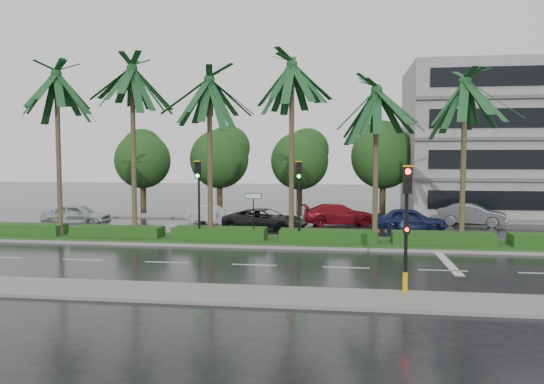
# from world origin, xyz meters

# --- Properties ---
(ground) EXTENTS (120.00, 120.00, 0.00)m
(ground) POSITION_xyz_m (0.00, 0.00, 0.00)
(ground) COLOR black
(ground) RESTS_ON ground
(near_sidewalk) EXTENTS (40.00, 2.40, 0.12)m
(near_sidewalk) POSITION_xyz_m (0.00, -10.20, 0.06)
(near_sidewalk) COLOR slate
(near_sidewalk) RESTS_ON ground
(far_sidewalk) EXTENTS (40.00, 2.00, 0.12)m
(far_sidewalk) POSITION_xyz_m (0.00, 12.00, 0.06)
(far_sidewalk) COLOR slate
(far_sidewalk) RESTS_ON ground
(median) EXTENTS (36.00, 4.00, 0.15)m
(median) POSITION_xyz_m (0.00, 1.00, 0.08)
(median) COLOR gray
(median) RESTS_ON ground
(hedge) EXTENTS (35.20, 1.40, 0.60)m
(hedge) POSITION_xyz_m (0.00, 1.00, 0.45)
(hedge) COLOR #144617
(hedge) RESTS_ON median
(lane_markings) EXTENTS (34.00, 13.06, 0.01)m
(lane_markings) POSITION_xyz_m (3.04, -0.43, 0.01)
(lane_markings) COLOR silver
(lane_markings) RESTS_ON ground
(palm_row) EXTENTS (26.30, 4.20, 10.36)m
(palm_row) POSITION_xyz_m (-1.26, 1.02, 8.44)
(palm_row) COLOR #3E3224
(palm_row) RESTS_ON median
(signal_near) EXTENTS (0.34, 0.45, 4.36)m
(signal_near) POSITION_xyz_m (6.00, -9.39, 2.50)
(signal_near) COLOR black
(signal_near) RESTS_ON near_sidewalk
(signal_median_left) EXTENTS (0.34, 0.42, 4.36)m
(signal_median_left) POSITION_xyz_m (-4.00, 0.30, 3.00)
(signal_median_left) COLOR black
(signal_median_left) RESTS_ON median
(signal_median_right) EXTENTS (0.34, 0.42, 4.36)m
(signal_median_right) POSITION_xyz_m (1.50, 0.30, 3.00)
(signal_median_right) COLOR black
(signal_median_right) RESTS_ON median
(street_sign) EXTENTS (0.95, 0.09, 2.60)m
(street_sign) POSITION_xyz_m (-1.00, 0.48, 2.12)
(street_sign) COLOR black
(street_sign) RESTS_ON median
(bg_trees) EXTENTS (33.25, 5.55, 8.01)m
(bg_trees) POSITION_xyz_m (1.16, 17.59, 4.85)
(bg_trees) COLOR #3A2D1A
(bg_trees) RESTS_ON ground
(building) EXTENTS (16.00, 10.00, 12.00)m
(building) POSITION_xyz_m (17.00, 18.00, 6.00)
(building) COLOR slate
(building) RESTS_ON ground
(car_silver) EXTENTS (2.16, 4.62, 1.53)m
(car_silver) POSITION_xyz_m (-14.09, 5.88, 0.77)
(car_silver) COLOR #B3B7BB
(car_silver) RESTS_ON ground
(car_white) EXTENTS (2.44, 3.99, 1.24)m
(car_white) POSITION_xyz_m (-5.50, 8.87, 0.62)
(car_white) COLOR silver
(car_white) RESTS_ON ground
(car_darkgrey) EXTENTS (3.49, 5.70, 1.47)m
(car_darkgrey) POSITION_xyz_m (-1.00, 4.86, 0.74)
(car_darkgrey) COLOR black
(car_darkgrey) RESTS_ON ground
(car_red) EXTENTS (2.94, 5.31, 1.46)m
(car_red) POSITION_xyz_m (3.50, 9.00, 0.73)
(car_red) COLOR maroon
(car_red) RESTS_ON ground
(car_blue) EXTENTS (2.22, 4.53, 1.49)m
(car_blue) POSITION_xyz_m (8.00, 6.45, 0.74)
(car_blue) COLOR #19214C
(car_blue) RESTS_ON ground
(car_grey) EXTENTS (2.60, 4.76, 1.49)m
(car_grey) POSITION_xyz_m (12.50, 9.93, 0.74)
(car_grey) COLOR #595B5E
(car_grey) RESTS_ON ground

